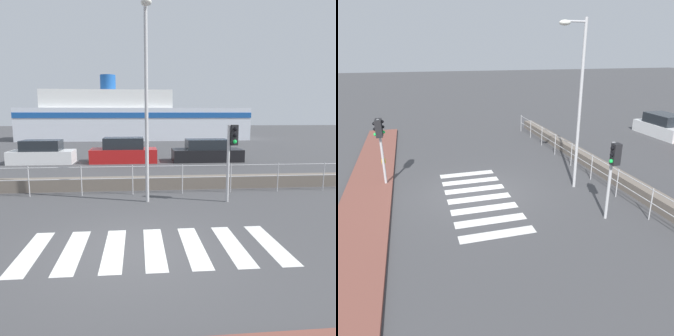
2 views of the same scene
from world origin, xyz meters
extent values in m
plane|color=#424244|center=(0.00, 0.00, 0.00)|extent=(160.00, 160.00, 0.00)
cube|color=brown|center=(0.00, -4.10, 0.06)|extent=(24.00, 1.80, 0.12)
cube|color=silver|center=(-2.15, 0.00, 0.00)|extent=(0.45, 2.40, 0.01)
cube|color=silver|center=(-1.25, 0.00, 0.00)|extent=(0.45, 2.40, 0.01)
cube|color=silver|center=(-0.35, 0.00, 0.00)|extent=(0.45, 2.40, 0.01)
cube|color=silver|center=(0.55, 0.00, 0.00)|extent=(0.45, 2.40, 0.01)
cube|color=silver|center=(1.45, 0.00, 0.00)|extent=(0.45, 2.40, 0.01)
cube|color=silver|center=(2.35, 0.00, 0.00)|extent=(0.45, 2.40, 0.01)
cube|color=silver|center=(3.25, 0.00, 0.00)|extent=(0.45, 2.40, 0.01)
cube|color=#6B6056|center=(0.00, 5.95, 0.25)|extent=(20.89, 0.55, 0.49)
cylinder|color=#B2B2B5|center=(0.00, 5.07, 1.07)|extent=(18.80, 0.03, 0.03)
cylinder|color=#B2B2B5|center=(0.00, 5.07, 0.62)|extent=(18.80, 0.03, 0.03)
cylinder|color=#B2B2B5|center=(-9.40, 5.07, 0.56)|extent=(0.04, 0.04, 1.12)
cylinder|color=#B2B2B5|center=(-7.52, 5.07, 0.56)|extent=(0.04, 0.04, 1.12)
cylinder|color=#B2B2B5|center=(-5.64, 5.07, 0.56)|extent=(0.04, 0.04, 1.12)
cylinder|color=#B2B2B5|center=(-3.76, 5.07, 0.56)|extent=(0.04, 0.04, 1.12)
cylinder|color=#B2B2B5|center=(-1.88, 5.07, 0.56)|extent=(0.04, 0.04, 1.12)
cylinder|color=#B2B2B5|center=(0.00, 5.07, 0.56)|extent=(0.04, 0.04, 1.12)
cylinder|color=#B2B2B5|center=(1.88, 5.07, 0.56)|extent=(0.04, 0.04, 1.12)
cylinder|color=#B2B2B5|center=(3.76, 5.07, 0.56)|extent=(0.04, 0.04, 1.12)
cylinder|color=#B2B2B5|center=(-1.77, -3.46, 1.40)|extent=(0.10, 0.10, 2.79)
cube|color=black|center=(-1.94, -3.46, 2.45)|extent=(0.24, 0.24, 0.68)
sphere|color=black|center=(-1.94, -3.32, 2.66)|extent=(0.13, 0.13, 0.13)
sphere|color=black|center=(-1.94, -3.32, 2.45)|extent=(0.13, 0.13, 0.13)
sphere|color=#19D84C|center=(-1.94, -3.32, 2.24)|extent=(0.13, 0.13, 0.13)
cube|color=black|center=(-1.60, -3.46, 2.45)|extent=(0.24, 0.24, 0.68)
sphere|color=black|center=(-1.60, -3.59, 2.66)|extent=(0.13, 0.13, 0.13)
sphere|color=black|center=(-1.60, -3.59, 2.45)|extent=(0.13, 0.13, 0.13)
sphere|color=#19D84C|center=(-1.60, -3.59, 2.24)|extent=(0.13, 0.13, 0.13)
cube|color=yellow|center=(-1.88, -3.46, 1.05)|extent=(0.10, 0.14, 0.18)
cylinder|color=#B2B2B5|center=(3.26, 3.74, 1.32)|extent=(0.10, 0.10, 2.64)
cube|color=black|center=(3.43, 3.74, 2.30)|extent=(0.24, 0.24, 0.68)
sphere|color=black|center=(3.43, 3.60, 2.51)|extent=(0.13, 0.13, 0.13)
sphere|color=black|center=(3.43, 3.60, 2.30)|extent=(0.13, 0.13, 0.13)
sphere|color=#19D84C|center=(3.43, 3.60, 2.09)|extent=(0.13, 0.13, 0.13)
cylinder|color=#B2B2B5|center=(0.52, 3.99, 3.20)|extent=(0.12, 0.12, 6.41)
cylinder|color=#B2B2B5|center=(0.52, 3.59, 6.26)|extent=(0.07, 0.82, 0.07)
ellipsoid|color=silver|center=(0.52, 3.18, 6.21)|extent=(0.32, 0.42, 0.19)
cube|color=silver|center=(-5.65, 13.61, 0.39)|extent=(3.84, 1.75, 0.78)
cube|color=#1E2328|center=(-5.65, 13.61, 1.10)|extent=(2.30, 1.54, 0.64)
camera|label=1|loc=(0.21, -7.01, 2.99)|focal=35.00mm
camera|label=2|loc=(11.70, -2.22, 5.32)|focal=35.00mm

